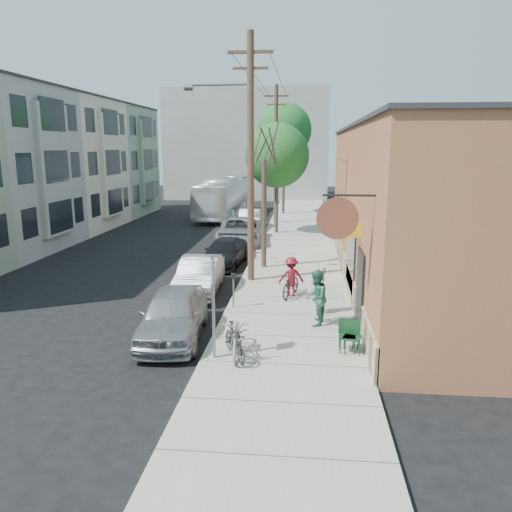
# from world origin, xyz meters

# --- Properties ---
(ground) EXTENTS (120.00, 120.00, 0.00)m
(ground) POSITION_xyz_m (0.00, 0.00, 0.00)
(ground) COLOR black
(sidewalk) EXTENTS (4.50, 58.00, 0.15)m
(sidewalk) POSITION_xyz_m (4.25, 11.00, 0.07)
(sidewalk) COLOR #A5A498
(sidewalk) RESTS_ON ground
(cafe_building) EXTENTS (6.60, 20.20, 6.61)m
(cafe_building) POSITION_xyz_m (8.99, 4.99, 3.30)
(cafe_building) COLOR #9E5D3A
(cafe_building) RESTS_ON ground
(apartment_row) EXTENTS (6.30, 32.00, 9.00)m
(apartment_row) POSITION_xyz_m (-11.85, 14.00, 4.50)
(apartment_row) COLOR gray
(apartment_row) RESTS_ON ground
(end_cap_building) EXTENTS (18.00, 8.00, 12.00)m
(end_cap_building) POSITION_xyz_m (-2.00, 42.00, 6.00)
(end_cap_building) COLOR #9C9C97
(end_cap_building) RESTS_ON ground
(sign_post) EXTENTS (0.07, 0.45, 2.80)m
(sign_post) POSITION_xyz_m (2.35, -3.74, 1.83)
(sign_post) COLOR slate
(sign_post) RESTS_ON sidewalk
(parking_meter_near) EXTENTS (0.14, 0.14, 1.24)m
(parking_meter_near) POSITION_xyz_m (2.25, 0.58, 0.98)
(parking_meter_near) COLOR slate
(parking_meter_near) RESTS_ON sidewalk
(parking_meter_far) EXTENTS (0.14, 0.14, 1.24)m
(parking_meter_far) POSITION_xyz_m (2.25, 8.46, 0.98)
(parking_meter_far) COLOR slate
(parking_meter_far) RESTS_ON sidewalk
(utility_pole_near) EXTENTS (3.57, 0.28, 10.00)m
(utility_pole_near) POSITION_xyz_m (2.39, 4.43, 5.41)
(utility_pole_near) COLOR #503A28
(utility_pole_near) RESTS_ON sidewalk
(utility_pole_far) EXTENTS (1.80, 0.28, 10.00)m
(utility_pole_far) POSITION_xyz_m (2.45, 21.38, 5.34)
(utility_pole_far) COLOR #503A28
(utility_pole_far) RESTS_ON sidewalk
(tree_bare) EXTENTS (0.24, 0.24, 5.02)m
(tree_bare) POSITION_xyz_m (2.80, 6.85, 2.66)
(tree_bare) COLOR #44392C
(tree_bare) RESTS_ON sidewalk
(tree_leafy_mid) EXTENTS (4.17, 4.17, 7.15)m
(tree_leafy_mid) POSITION_xyz_m (2.80, 16.75, 5.20)
(tree_leafy_mid) COLOR #44392C
(tree_leafy_mid) RESTS_ON sidewalk
(tree_leafy_far) EXTENTS (4.57, 4.57, 9.27)m
(tree_leafy_far) POSITION_xyz_m (2.80, 26.70, 7.12)
(tree_leafy_far) COLOR #44392C
(tree_leafy_far) RESTS_ON sidewalk
(patio_chair_a) EXTENTS (0.53, 0.53, 0.88)m
(patio_chair_a) POSITION_xyz_m (5.94, -2.97, 0.59)
(patio_chair_a) COLOR #0F371C
(patio_chair_a) RESTS_ON sidewalk
(patio_chair_b) EXTENTS (0.63, 0.63, 0.88)m
(patio_chair_b) POSITION_xyz_m (6.07, -3.05, 0.59)
(patio_chair_b) COLOR #0F371C
(patio_chair_b) RESTS_ON sidewalk
(patron_grey) EXTENTS (0.47, 0.64, 1.60)m
(patron_grey) POSITION_xyz_m (5.28, 0.28, 0.95)
(patron_grey) COLOR gray
(patron_grey) RESTS_ON sidewalk
(patron_green) EXTENTS (0.82, 0.97, 1.79)m
(patron_green) POSITION_xyz_m (5.11, -0.91, 1.04)
(patron_green) COLOR #2C6E54
(patron_green) RESTS_ON sidewalk
(cyclist) EXTENTS (1.08, 0.76, 1.52)m
(cyclist) POSITION_xyz_m (4.23, 2.20, 0.91)
(cyclist) COLOR maroon
(cyclist) RESTS_ON sidewalk
(cyclist_bike) EXTENTS (1.08, 1.87, 0.93)m
(cyclist_bike) POSITION_xyz_m (4.23, 2.20, 0.61)
(cyclist_bike) COLOR black
(cyclist_bike) RESTS_ON sidewalk
(parked_bike_a) EXTENTS (1.10, 1.62, 0.95)m
(parked_bike_a) POSITION_xyz_m (2.91, -3.73, 0.63)
(parked_bike_a) COLOR black
(parked_bike_a) RESTS_ON sidewalk
(parked_bike_b) EXTENTS (0.93, 2.12, 1.08)m
(parked_bike_b) POSITION_xyz_m (2.91, -3.46, 0.69)
(parked_bike_b) COLOR gray
(parked_bike_b) RESTS_ON sidewalk
(car_0) EXTENTS (2.19, 4.62, 1.53)m
(car_0) POSITION_xyz_m (0.80, -2.12, 0.76)
(car_0) COLOR #93969A
(car_0) RESTS_ON ground
(car_1) EXTENTS (1.69, 4.37, 1.42)m
(car_1) POSITION_xyz_m (0.57, 2.78, 0.71)
(car_1) COLOR #9B9BA2
(car_1) RESTS_ON ground
(car_2) EXTENTS (2.17, 4.54, 1.28)m
(car_2) POSITION_xyz_m (0.80, 7.63, 0.64)
(car_2) COLOR black
(car_2) RESTS_ON ground
(car_3) EXTENTS (3.00, 5.83, 1.57)m
(car_3) POSITION_xyz_m (0.80, 13.16, 0.79)
(car_3) COLOR #999BA0
(car_3) RESTS_ON ground
(car_4) EXTENTS (1.82, 4.41, 1.42)m
(car_4) POSITION_xyz_m (0.80, 18.65, 0.71)
(car_4) COLOR #A8ACAF
(car_4) RESTS_ON ground
(bus) EXTENTS (3.33, 11.78, 3.25)m
(bus) POSITION_xyz_m (-2.07, 25.29, 1.62)
(bus) COLOR white
(bus) RESTS_ON ground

